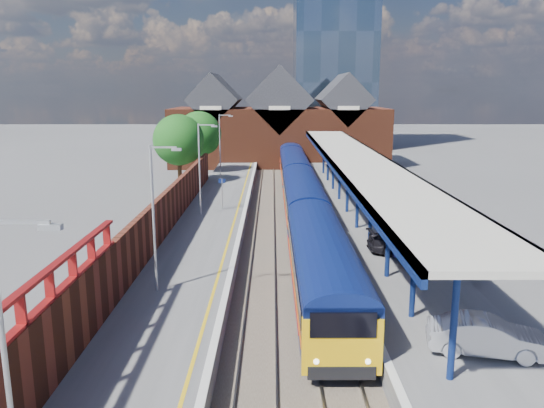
{
  "coord_description": "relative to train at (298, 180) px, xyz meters",
  "views": [
    {
      "loc": [
        -0.93,
        -18.08,
        10.43
      ],
      "look_at": [
        -0.96,
        18.38,
        2.6
      ],
      "focal_mm": 35.0,
      "sensor_mm": 36.0,
      "label": 1
    }
  ],
  "objects": [
    {
      "name": "parked_car_blue",
      "position": [
        6.48,
        -20.82,
        -0.55
      ],
      "size": [
        4.44,
        2.83,
        1.14
      ],
      "primitive_type": "imported",
      "rotation": [
        0.0,
        0.0,
        1.33
      ],
      "color": "navy",
      "rests_on": "right_platform"
    },
    {
      "name": "parked_car_red",
      "position": [
        6.74,
        -22.12,
        -0.41
      ],
      "size": [
        4.28,
        1.96,
        1.42
      ],
      "primitive_type": "imported",
      "rotation": [
        0.0,
        0.0,
        1.5
      ],
      "color": "#AC1F0E",
      "rests_on": "right_platform"
    },
    {
      "name": "brick_wall",
      "position": [
        -9.59,
        -18.09,
        0.33
      ],
      "size": [
        0.35,
        50.0,
        3.86
      ],
      "color": "#592717",
      "rests_on": "left_platform"
    },
    {
      "name": "lamp_post_a",
      "position": [
        -7.86,
        -39.62,
        2.87
      ],
      "size": [
        1.48,
        0.18,
        7.0
      ],
      "color": "#A5A8AA",
      "rests_on": "left_platform"
    },
    {
      "name": "lamp_post_d",
      "position": [
        -7.86,
        6.38,
        2.87
      ],
      "size": [
        1.48,
        0.18,
        7.0
      ],
      "color": "#A5A8AA",
      "rests_on": "left_platform"
    },
    {
      "name": "coping_right",
      "position": [
        1.66,
        -11.62,
        -1.1
      ],
      "size": [
        0.3,
        76.0,
        0.05
      ],
      "primitive_type": "cube",
      "color": "silver",
      "rests_on": "right_platform"
    },
    {
      "name": "station_building",
      "position": [
        -1.49,
        26.37,
        3.33
      ],
      "size": [
        30.0,
        12.12,
        13.78
      ],
      "color": "#592717",
      "rests_on": "ground"
    },
    {
      "name": "left_platform",
      "position": [
        -6.99,
        -11.62,
        -1.62
      ],
      "size": [
        5.0,
        76.0,
        1.0
      ],
      "primitive_type": "cube",
      "color": "#565659",
      "rests_on": "ground"
    },
    {
      "name": "right_platform",
      "position": [
        4.51,
        -11.62,
        -1.62
      ],
      "size": [
        6.0,
        76.0,
        1.0
      ],
      "primitive_type": "cube",
      "color": "#565659",
      "rests_on": "ground"
    },
    {
      "name": "train",
      "position": [
        0.0,
        0.0,
        0.0
      ],
      "size": [
        2.88,
        65.91,
        3.45
      ],
      "color": "#0C1954",
      "rests_on": "ground"
    },
    {
      "name": "canopy",
      "position": [
        3.99,
        -9.68,
        3.13
      ],
      "size": [
        4.5,
        52.0,
        4.48
      ],
      "color": "navy",
      "rests_on": "right_platform"
    },
    {
      "name": "rails",
      "position": [
        -1.49,
        -11.62,
        -2.0
      ],
      "size": [
        4.51,
        76.0,
        0.14
      ],
      "color": "slate",
      "rests_on": "ground"
    },
    {
      "name": "yellow_line",
      "position": [
        -5.24,
        -11.62,
        -1.12
      ],
      "size": [
        0.14,
        76.0,
        0.01
      ],
      "primitive_type": "cube",
      "color": "yellow",
      "rests_on": "left_platform"
    },
    {
      "name": "parked_car_dark",
      "position": [
        5.65,
        -19.56,
        -0.42
      ],
      "size": [
        4.92,
        2.14,
        1.41
      ],
      "primitive_type": "imported",
      "rotation": [
        0.0,
        0.0,
        1.6
      ],
      "color": "black",
      "rests_on": "right_platform"
    },
    {
      "name": "lamp_post_c",
      "position": [
        -7.86,
        -9.62,
        2.87
      ],
      "size": [
        1.48,
        0.18,
        7.0
      ],
      "color": "#A5A8AA",
      "rests_on": "left_platform"
    },
    {
      "name": "ground",
      "position": [
        -1.49,
        -1.62,
        -2.12
      ],
      "size": [
        240.0,
        240.0,
        0.0
      ],
      "primitive_type": "plane",
      "color": "#5B5B5E",
      "rests_on": "ground"
    },
    {
      "name": "tree_near",
      "position": [
        -11.84,
        4.28,
        3.23
      ],
      "size": [
        5.2,
        5.2,
        8.1
      ],
      "color": "#382314",
      "rests_on": "ground"
    },
    {
      "name": "parked_car_silver",
      "position": [
        5.38,
        -31.91,
        -0.43
      ],
      "size": [
        4.41,
        2.31,
        1.38
      ],
      "primitive_type": "imported",
      "rotation": [
        0.0,
        0.0,
        1.36
      ],
      "color": "silver",
      "rests_on": "right_platform"
    },
    {
      "name": "glass_tower",
      "position": [
        8.51,
        48.38,
        18.08
      ],
      "size": [
        14.2,
        14.2,
        40.3
      ],
      "color": "#435A74",
      "rests_on": "ground"
    },
    {
      "name": "platform_sign",
      "position": [
        -6.49,
        -7.62,
        0.57
      ],
      "size": [
        0.55,
        0.08,
        2.5
      ],
      "color": "#A5A8AA",
      "rests_on": "left_platform"
    },
    {
      "name": "lamp_post_b",
      "position": [
        -7.86,
        -25.62,
        2.87
      ],
      "size": [
        1.48,
        0.18,
        7.0
      ],
      "color": "#A5A8AA",
      "rests_on": "left_platform"
    },
    {
      "name": "coping_left",
      "position": [
        -4.64,
        -11.62,
        -1.1
      ],
      "size": [
        0.3,
        76.0,
        0.05
      ],
      "primitive_type": "cube",
      "color": "silver",
      "rests_on": "left_platform"
    },
    {
      "name": "tree_far",
      "position": [
        -10.84,
        12.28,
        3.23
      ],
      "size": [
        5.2,
        5.2,
        8.1
      ],
      "color": "#382314",
      "rests_on": "ground"
    },
    {
      "name": "ballast_bed",
      "position": [
        -1.49,
        -11.62,
        -2.09
      ],
      "size": [
        6.0,
        76.0,
        0.06
      ],
      "primitive_type": "cube",
      "color": "#473D33",
      "rests_on": "ground"
    }
  ]
}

